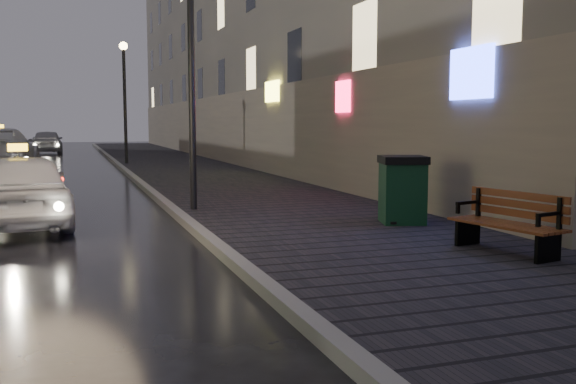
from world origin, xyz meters
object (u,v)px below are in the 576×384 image
object	(u,v)px
bench	(509,222)
taxi_mid	(0,149)
lamp_near	(191,46)
lamp_far	(124,87)
trash_bin	(402,189)
taxi_near	(20,189)
car_far	(47,142)

from	to	relation	value
bench	taxi_mid	world-z (taller)	taxi_mid
lamp_near	lamp_far	distance (m)	16.00
taxi_mid	trash_bin	bearing A→B (deg)	119.56
trash_bin	taxi_mid	xyz separation A→B (m)	(-8.24, 18.44, 0.10)
trash_bin	taxi_near	size ratio (longest dim) A/B	0.29
lamp_far	bench	xyz separation A→B (m)	(3.30, -21.86, -2.91)
bench	car_far	xyz separation A→B (m)	(-6.93, 35.31, 0.17)
lamp_near	bench	bearing A→B (deg)	-60.63
bench	trash_bin	world-z (taller)	trash_bin
lamp_near	trash_bin	bearing A→B (deg)	-43.68
taxi_mid	lamp_near	bearing A→B (deg)	113.64
lamp_far	taxi_near	size ratio (longest dim) A/B	1.27
trash_bin	taxi_mid	distance (m)	20.20
car_far	taxi_mid	bearing A→B (deg)	84.81
lamp_near	lamp_far	bearing A→B (deg)	90.00
lamp_far	trash_bin	bearing A→B (deg)	-80.48
lamp_near	car_far	size ratio (longest dim) A/B	1.21
lamp_far	bench	distance (m)	22.30
taxi_mid	car_far	bearing A→B (deg)	-90.28
lamp_near	lamp_far	xyz separation A→B (m)	(0.00, 16.00, 0.00)
bench	taxi_mid	xyz separation A→B (m)	(-8.35, 21.25, 0.29)
taxi_near	car_far	xyz separation A→B (m)	(-0.32, 29.78, 0.04)
taxi_mid	car_far	size ratio (longest dim) A/B	1.36
lamp_far	car_far	bearing A→B (deg)	105.12
bench	car_far	distance (m)	35.99
lamp_near	bench	world-z (taller)	lamp_near
lamp_near	bench	xyz separation A→B (m)	(3.30, -5.86, -2.91)
lamp_near	trash_bin	world-z (taller)	lamp_near
trash_bin	car_far	world-z (taller)	car_far
lamp_far	taxi_mid	world-z (taller)	lamp_far
lamp_far	trash_bin	xyz separation A→B (m)	(3.19, -19.05, -2.73)
lamp_near	trash_bin	size ratio (longest dim) A/B	4.39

